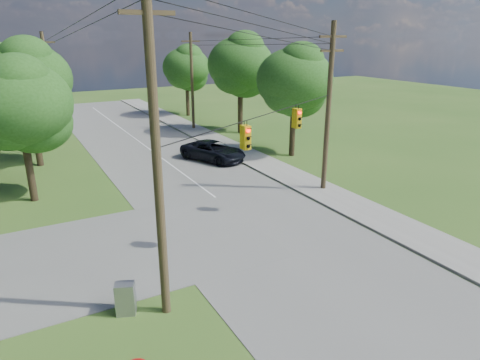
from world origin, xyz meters
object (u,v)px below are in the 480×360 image
pole_ne (328,107)px  pole_north_w (49,88)px  control_cabinet (125,299)px  car_main_north (213,151)px  pole_north_e (192,81)px  pole_sw (156,148)px

pole_ne → pole_north_w: 26.03m
control_cabinet → car_main_north: bearing=77.8°
pole_north_e → pole_north_w: 13.90m
pole_ne → car_main_north: size_ratio=1.89×
pole_sw → pole_ne: bearing=29.4°
car_main_north → control_cabinet: 20.31m
pole_north_e → pole_ne: bearing=-90.0°
pole_north_e → car_main_north: bearing=-105.5°
car_main_north → control_cabinet: size_ratio=4.49×
pole_sw → pole_north_w: pole_sw is taller
pole_north_e → car_main_north: size_ratio=1.80×
pole_north_e → control_cabinet: 32.91m
pole_north_e → control_cabinet: bearing=-117.1°
pole_sw → pole_north_w: size_ratio=1.20×
pole_north_w → car_main_north: pole_north_w is taller
pole_north_e → control_cabinet: (-14.83, -29.03, -4.51)m
pole_north_w → control_cabinet: bearing=-91.8°
pole_sw → control_cabinet: size_ratio=9.69×
pole_ne → car_main_north: (-3.40, 9.75, -4.66)m
pole_sw → pole_north_w: bearing=90.8°
car_main_north → pole_north_w: bearing=105.8°
pole_north_w → car_main_north: size_ratio=1.80×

